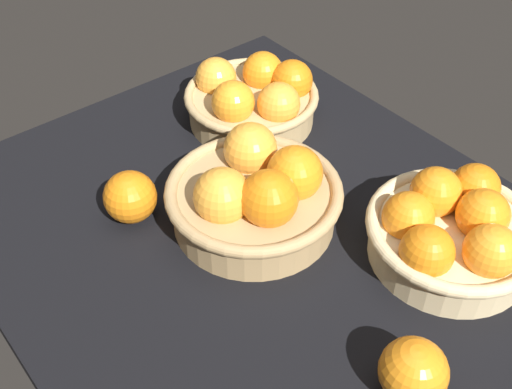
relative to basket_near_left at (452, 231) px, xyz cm
name	(u,v)px	position (x,y,z in cm)	size (l,w,h in cm)	color
market_tray	(257,230)	(20.93, 16.03, -6.26)	(84.00, 72.00, 3.00)	black
basket_near_left	(452,231)	(0.00, 0.00, 0.00)	(23.30, 23.30, 11.07)	#D3BC8C
basket_center	(254,195)	(21.65, 16.06, 0.23)	(24.95, 24.95, 12.16)	tan
basket_near_right	(253,98)	(40.99, 0.61, -0.27)	(22.68, 22.68, 10.68)	tan
loose_orange_front_gap	(413,371)	(-10.38, 19.66, -0.90)	(7.71, 7.71, 7.71)	orange
loose_orange_back_gap	(130,197)	(33.43, 29.12, -0.94)	(7.64, 7.64, 7.64)	orange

